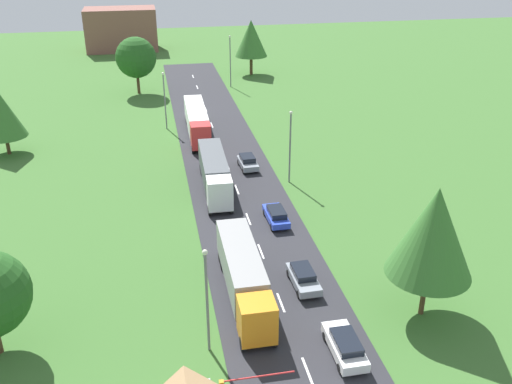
{
  "coord_description": "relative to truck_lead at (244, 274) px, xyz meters",
  "views": [
    {
      "loc": [
        -8.45,
        -20.49,
        25.65
      ],
      "look_at": [
        1.21,
        28.7,
        1.74
      ],
      "focal_mm": 39.36,
      "sensor_mm": 36.0,
      "label": 1
    }
  ],
  "objects": [
    {
      "name": "road",
      "position": [
        2.59,
        10.38,
        -2.06
      ],
      "size": [
        10.0,
        140.0,
        0.06
      ],
      "primitive_type": "cube",
      "color": "#2B2B30",
      "rests_on": "ground"
    },
    {
      "name": "lane_marking_centre",
      "position": [
        2.59,
        8.8,
        -2.03
      ],
      "size": [
        0.16,
        124.71,
        0.01
      ],
      "color": "white",
      "rests_on": "road"
    },
    {
      "name": "truck_lead",
      "position": [
        0.0,
        0.0,
        0.0
      ],
      "size": [
        2.53,
        12.49,
        3.5
      ],
      "color": "orange",
      "rests_on": "road"
    },
    {
      "name": "truck_second",
      "position": [
        0.31,
        19.57,
        0.03
      ],
      "size": [
        2.85,
        12.68,
        3.53
      ],
      "color": "white",
      "rests_on": "road"
    },
    {
      "name": "truck_third",
      "position": [
        0.2,
        37.27,
        0.01
      ],
      "size": [
        2.77,
        14.69,
        3.54
      ],
      "color": "red",
      "rests_on": "road"
    },
    {
      "name": "car_lead",
      "position": [
        5.39,
        -7.55,
        -1.25
      ],
      "size": [
        1.85,
        4.57,
        1.48
      ],
      "color": "white",
      "rests_on": "road"
    },
    {
      "name": "car_second",
      "position": [
        4.82,
        0.58,
        -1.28
      ],
      "size": [
        1.87,
        4.27,
        1.44
      ],
      "color": "#8C939E",
      "rests_on": "road"
    },
    {
      "name": "car_third",
      "position": [
        5.07,
        11.11,
        -1.27
      ],
      "size": [
        1.8,
        4.42,
        1.45
      ],
      "color": "blue",
      "rests_on": "road"
    },
    {
      "name": "car_fourth",
      "position": [
        4.78,
        24.56,
        -1.26
      ],
      "size": [
        1.97,
        4.03,
        1.5
      ],
      "color": "#8C939E",
      "rests_on": "road"
    },
    {
      "name": "barrier_gate",
      "position": [
        -2.21,
        -9.37,
        -1.4
      ],
      "size": [
        4.64,
        0.28,
        1.05
      ],
      "color": "orange",
      "rests_on": "ground"
    },
    {
      "name": "lamppost_lead",
      "position": [
        -3.28,
        -5.26,
        2.26
      ],
      "size": [
        0.36,
        0.36,
        7.77
      ],
      "color": "slate",
      "rests_on": "ground"
    },
    {
      "name": "lamppost_second",
      "position": [
        8.59,
        19.97,
        2.45
      ],
      "size": [
        0.36,
        0.36,
        8.14
      ],
      "color": "slate",
      "rests_on": "ground"
    },
    {
      "name": "lamppost_third",
      "position": [
        -3.74,
        40.7,
        2.34
      ],
      "size": [
        0.36,
        0.36,
        7.91
      ],
      "color": "slate",
      "rests_on": "ground"
    },
    {
      "name": "lamppost_fourth",
      "position": [
        8.44,
        61.16,
        2.79
      ],
      "size": [
        0.36,
        0.36,
        8.79
      ],
      "color": "slate",
      "rests_on": "ground"
    },
    {
      "name": "tree_oak",
      "position": [
        13.63,
        69.31,
        4.63
      ],
      "size": [
        6.0,
        6.0,
        10.05
      ],
      "color": "#513823",
      "rests_on": "ground"
    },
    {
      "name": "tree_birch",
      "position": [
        12.37,
        -4.37,
        4.71
      ],
      "size": [
        6.01,
        6.01,
        10.12
      ],
      "color": "#513823",
      "rests_on": "ground"
    },
    {
      "name": "tree_maple",
      "position": [
        -23.42,
        34.91,
        3.09
      ],
      "size": [
        5.28,
        5.28,
        8.1
      ],
      "color": "#513823",
      "rests_on": "ground"
    },
    {
      "name": "tree_elm",
      "position": [
        -7.38,
        59.94,
        3.91
      ],
      "size": [
        6.64,
        6.64,
        9.34
      ],
      "color": "#513823",
      "rests_on": "ground"
    },
    {
      "name": "distant_building",
      "position": [
        -10.62,
        97.66,
        2.47
      ],
      "size": [
        15.52,
        8.79,
        9.12
      ],
      "primitive_type": "cube",
      "color": "brown",
      "rests_on": "ground"
    }
  ]
}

